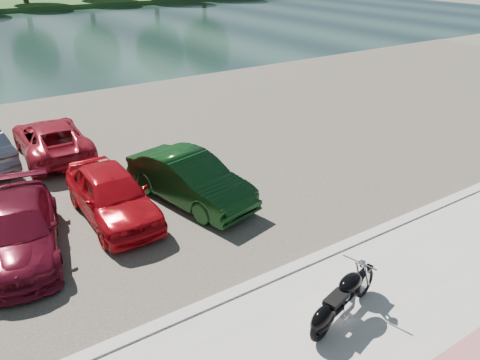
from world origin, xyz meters
name	(u,v)px	position (x,y,z in m)	size (l,w,h in m)	color
ground	(381,308)	(0.00, 0.00, 0.00)	(200.00, 200.00, 0.00)	#595447
promenade	(422,336)	(0.00, -1.00, 0.05)	(60.00, 6.00, 0.10)	#AEABA4
kerb	(317,258)	(0.00, 2.00, 0.07)	(60.00, 0.30, 0.14)	#AEABA4
parking_lot	(160,144)	(0.00, 11.00, 0.02)	(60.00, 18.00, 0.04)	#3E3B32
river	(16,39)	(0.00, 40.00, 0.00)	(120.00, 40.00, 0.00)	#182C2A
motorcycle	(338,303)	(-1.14, 0.17, 0.56)	(2.28, 0.96, 1.05)	black
car_3	(19,230)	(-5.83, 6.20, 0.68)	(1.79, 4.40, 1.28)	#5C0D1E
car_4	(112,194)	(-3.37, 6.64, 0.75)	(1.68, 4.19, 1.43)	#B50C15
car_5	(190,179)	(-1.14, 6.31, 0.75)	(1.51, 4.32, 1.42)	black
car_10	(51,139)	(-3.67, 12.07, 0.69)	(2.17, 4.70, 1.31)	#AD1C2E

